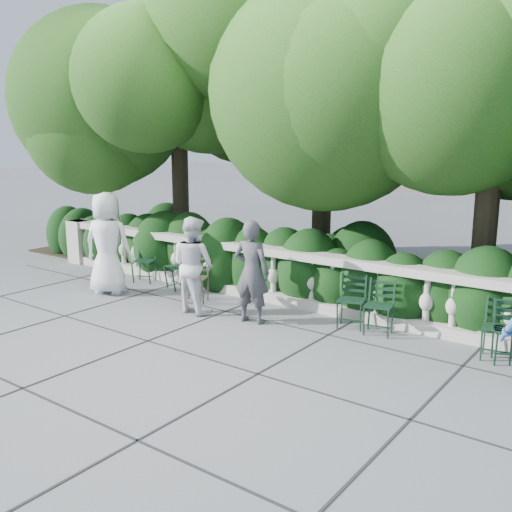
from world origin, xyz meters
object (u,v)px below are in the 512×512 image
Objects in this scene: chair_a at (171,290)px; chair_weathered at (194,304)px; chair_b at (142,284)px; chair_f at (495,363)px; person_woman_grey at (252,272)px; person_businessman at (108,243)px; person_casual_man at (193,265)px; chair_c at (349,330)px; chair_d at (375,337)px; chair_e at (509,367)px.

chair_a and chair_weathered have the same top height.
chair_b is 1.00× the size of chair_f.
chair_a is at bearing -23.67° from person_woman_grey.
chair_b and chair_f have the same top height.
person_businessman reaches higher than person_casual_man.
chair_c is at bearing 19.20° from chair_a.
chair_f is (2.16, -0.02, 0.00)m from chair_c.
chair_c is at bearing -168.05° from person_woman_grey.
person_businessman is (-4.68, -0.78, 0.97)m from chair_c.
chair_a is 1.00× the size of chair_weathered.
chair_c is 2.81m from person_casual_man.
person_woman_grey is (3.27, -0.63, 0.83)m from chair_b.
chair_a is 2.66m from person_woman_grey.
chair_a is 0.83m from chair_b.
chair_weathered is at bearing 173.63° from chair_d.
chair_b is 0.51× the size of person_casual_man.
person_casual_man is at bearing 161.09° from person_businessman.
person_woman_grey reaches higher than chair_c.
person_casual_man reaches higher than chair_d.
person_businessman is at bearing 176.07° from chair_d.
person_businessman is at bearing 164.69° from chair_e.
chair_weathered is (-2.89, -0.38, 0.00)m from chair_c.
chair_weathered is at bearing 162.28° from chair_e.
chair_d is 0.51× the size of person_casual_man.
person_woman_grey is at bearing 166.35° from chair_e.
chair_b is 3.44m from person_woman_grey.
chair_d is at bearing -19.79° from chair_c.
chair_b and chair_e have the same top height.
person_casual_man is (-3.06, -0.65, 0.82)m from chair_d.
chair_c is 1.77m from person_woman_grey.
person_casual_man is at bearing 178.18° from chair_c.
chair_d is at bearing -19.37° from chair_weathered.
chair_c and chair_d have the same top height.
chair_b is 1.29m from person_businessman.
chair_c is (4.73, -0.07, 0.00)m from chair_b.
person_casual_man is (1.30, -0.76, 0.82)m from chair_a.
chair_e is 0.51× the size of person_woman_grey.
person_businessman is (-7.03, -0.73, 0.97)m from chair_e.
chair_e is (2.35, -0.05, 0.00)m from chair_c.
person_businessman is at bearing 6.26° from person_casual_man.
person_woman_grey is at bearing -170.44° from person_casual_man.
person_businessman reaches higher than chair_c.
person_woman_grey is 1.15m from person_casual_man.
chair_a is at bearing -153.94° from person_businessman.
chair_b is at bearing -19.89° from person_woman_grey.
person_casual_man is (-1.15, -0.12, -0.01)m from person_woman_grey.
chair_f is (-0.19, 0.03, 0.00)m from chair_e.
chair_e is at bearing -16.74° from chair_f.
chair_c is 0.51× the size of person_woman_grey.
chair_b is 6.89m from chair_f.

